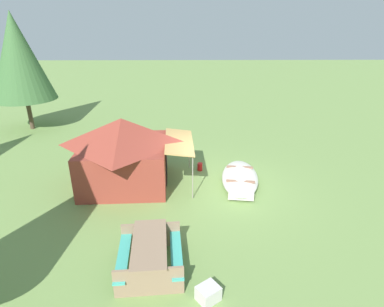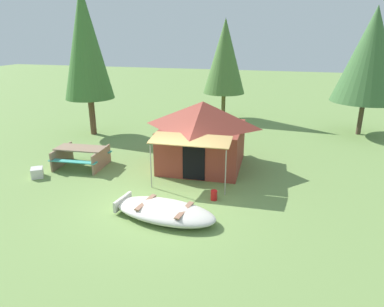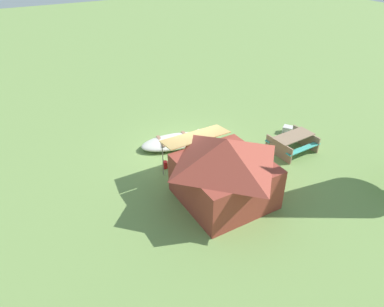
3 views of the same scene
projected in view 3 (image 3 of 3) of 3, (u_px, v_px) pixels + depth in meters
ground_plane at (190, 152)px, 15.13m from camera, size 80.00×80.00×0.00m
beached_rowboat at (174, 142)px, 15.47m from camera, size 3.04×1.65×0.39m
canvas_cabin_tent at (225, 169)px, 11.83m from camera, size 3.18×4.08×2.44m
picnic_table at (293, 141)px, 14.95m from camera, size 1.90×1.62×0.75m
cooler_box at (288, 130)px, 16.46m from camera, size 0.57×0.58×0.33m
fuel_can at (165, 165)px, 14.02m from camera, size 0.27×0.27×0.30m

